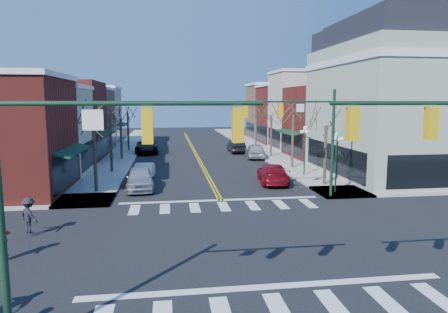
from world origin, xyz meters
name	(u,v)px	position (x,y,z in m)	size (l,w,h in m)	color
ground	(242,241)	(0.00, 0.00, 0.00)	(160.00, 160.00, 0.00)	black
sidewalk_left	(110,170)	(-8.75, 20.00, 0.07)	(3.50, 70.00, 0.15)	#9E9B93
sidewalk_right	(292,166)	(8.75, 20.00, 0.07)	(3.50, 70.00, 0.15)	#9E9B93
bldg_left_stucco_a	(28,132)	(-15.50, 19.50, 3.75)	(10.00, 7.00, 7.50)	#C0B79E
bldg_left_brick_b	(53,121)	(-15.50, 27.50, 4.25)	(10.00, 9.00, 8.50)	maroon
bldg_left_tan	(71,121)	(-15.50, 35.75, 3.90)	(10.00, 7.50, 7.80)	#8D6B4E
bldg_left_stucco_b	(84,117)	(-15.50, 43.50, 4.10)	(10.00, 8.00, 8.20)	#C0B79E
bldg_right_brick_a	(335,122)	(15.50, 25.75, 4.00)	(10.00, 8.50, 8.00)	maroon
bldg_right_stucco	(311,112)	(15.50, 33.50, 5.00)	(10.00, 7.00, 10.00)	#C0B79E
bldg_right_brick_b	(293,115)	(15.50, 41.00, 4.25)	(10.00, 8.00, 8.50)	maroon
bldg_right_tan	(279,112)	(15.50, 49.00, 4.50)	(10.00, 8.00, 9.00)	#8D6B4E
victorian_corner	(402,98)	(16.50, 14.50, 6.66)	(12.25, 14.25, 13.30)	#A0AE97
traffic_mast_near_left	(77,173)	(-5.55, -7.40, 4.71)	(6.60, 0.28, 7.20)	#14331E
traffic_mast_far_right	(306,128)	(5.55, 7.40, 4.71)	(6.60, 0.28, 7.20)	#14331E
lamppost_corner	(337,152)	(8.20, 8.50, 2.96)	(0.36, 0.36, 4.33)	#14331E
lamppost_midblock	(305,142)	(8.20, 15.00, 2.96)	(0.36, 0.36, 4.33)	#14331E
tree_left_a	(95,160)	(-8.40, 11.00, 2.38)	(0.24, 0.24, 4.76)	#382B21
tree_left_b	(111,145)	(-8.40, 19.00, 2.52)	(0.24, 0.24, 5.04)	#382B21
tree_left_c	(121,139)	(-8.40, 27.00, 2.27)	(0.24, 0.24, 4.55)	#382B21
tree_left_d	(128,132)	(-8.40, 35.00, 2.45)	(0.24, 0.24, 4.90)	#382B21
tree_right_a	(325,156)	(8.40, 11.00, 2.31)	(0.24, 0.24, 4.62)	#382B21
tree_right_b	(293,142)	(8.40, 19.00, 2.59)	(0.24, 0.24, 5.18)	#382B21
tree_right_c	(271,136)	(8.40, 27.00, 2.42)	(0.24, 0.24, 4.83)	#382B21
tree_right_d	(256,130)	(8.40, 35.00, 2.48)	(0.24, 0.24, 4.97)	#382B21
car_left_near	(140,178)	(-5.42, 11.78, 0.83)	(1.96, 4.88, 1.66)	#BBBCC0
car_left_mid	(144,172)	(-5.35, 15.12, 0.68)	(1.44, 4.14, 1.36)	silver
car_left_far	(147,147)	(-5.95, 32.42, 0.82)	(2.72, 5.89, 1.64)	black
car_right_near	(273,173)	(4.80, 12.68, 0.77)	(2.14, 5.27, 1.53)	maroon
car_right_mid	(255,151)	(6.40, 26.32, 0.85)	(2.02, 5.01, 1.71)	silver
car_right_far	(236,146)	(5.13, 31.55, 0.79)	(1.67, 4.79, 1.58)	black
pedestrian_red_b	(2,237)	(-10.00, -0.94, 1.02)	(0.85, 0.66, 1.75)	red
pedestrian_dark_b	(29,215)	(-10.00, 2.20, 1.02)	(1.12, 0.64, 1.73)	black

